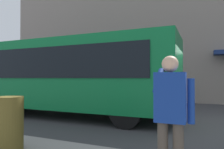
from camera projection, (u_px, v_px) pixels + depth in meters
name	position (u px, v px, depth m)	size (l,w,h in m)	color
ground_plane	(181.00, 124.00, 7.06)	(60.00, 60.00, 0.00)	#38383A
building_facade_far	(190.00, 8.00, 13.40)	(28.00, 1.55, 12.00)	gray
red_bus	(65.00, 75.00, 8.66)	(9.05, 2.54, 3.08)	#0F7238
pedestrian_photographer	(171.00, 109.00, 2.80)	(0.53, 0.52, 1.70)	#4C4238
rubbish_bin	(10.00, 123.00, 4.11)	(0.50, 0.50, 1.04)	brown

